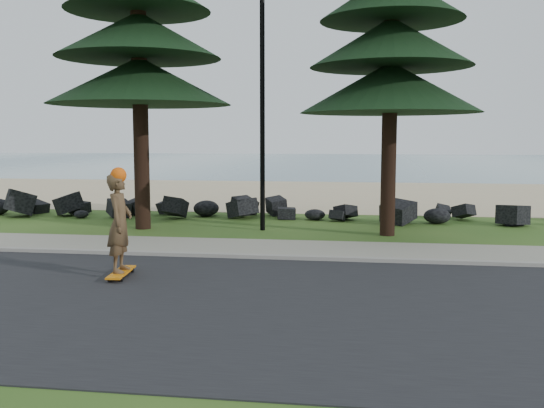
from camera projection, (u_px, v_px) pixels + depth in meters
The scene contains 9 objects.
ground at pixel (241, 251), 14.22m from camera, with size 160.00×160.00×0.00m, color #2B5019.
road at pixel (187, 302), 9.79m from camera, with size 160.00×7.00×0.02m, color black.
kerb at pixel (233, 256), 13.33m from camera, with size 160.00×0.20×0.10m, color gray.
sidewalk at pixel (243, 248), 14.41m from camera, with size 160.00×2.00×0.08m, color gray.
beach_sand at pixel (301, 194), 28.48m from camera, with size 160.00×15.00×0.01m, color beige.
ocean at pixel (334, 162), 64.38m from camera, with size 160.00×58.00×0.01m, color #3D6675.
seawall_boulders at pixel (274, 219), 19.73m from camera, with size 60.00×2.40×1.10m, color black, non-canonical shape.
lamp_post at pixel (262, 84), 16.91m from camera, with size 0.25×0.14×8.14m.
skateboarder at pixel (120, 223), 11.38m from camera, with size 0.51×1.14×2.08m.
Camera 1 is at (2.72, -13.76, 2.67)m, focal length 40.00 mm.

